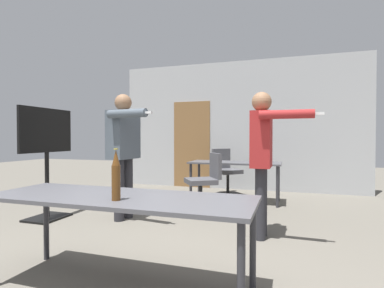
{
  "coord_description": "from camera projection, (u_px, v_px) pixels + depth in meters",
  "views": [
    {
      "loc": [
        1.12,
        -1.5,
        1.18
      ],
      "look_at": [
        -0.1,
        2.28,
        1.1
      ],
      "focal_mm": 28.0,
      "sensor_mm": 36.0,
      "label": 1
    }
  ],
  "objects": [
    {
      "name": "back_wall",
      "position": [
        236.0,
        126.0,
        6.9
      ],
      "size": [
        5.56,
        0.12,
        2.94
      ],
      "color": "#B2B5B7",
      "rests_on": "ground_plane"
    },
    {
      "name": "conference_table_near",
      "position": [
        119.0,
        204.0,
        2.31
      ],
      "size": [
        2.1,
        0.71,
        0.73
      ],
      "color": "#4C4C51",
      "rests_on": "ground_plane"
    },
    {
      "name": "conference_table_far",
      "position": [
        235.0,
        166.0,
        5.55
      ],
      "size": [
        1.67,
        0.66,
        0.73
      ],
      "color": "#4C4C51",
      "rests_on": "ground_plane"
    },
    {
      "name": "tv_screen",
      "position": [
        47.0,
        152.0,
        4.35
      ],
      "size": [
        0.44,
        0.96,
        1.61
      ],
      "rotation": [
        0.0,
        0.0,
        1.57
      ],
      "color": "black",
      "rests_on": "ground_plane"
    },
    {
      "name": "person_right_polo",
      "position": [
        124.0,
        144.0,
        4.32
      ],
      "size": [
        0.81,
        0.78,
        1.81
      ],
      "rotation": [
        0.0,
        0.0,
        -1.71
      ],
      "color": "#28282D",
      "rests_on": "ground_plane"
    },
    {
      "name": "person_near_casual",
      "position": [
        263.0,
        149.0,
        3.52
      ],
      "size": [
        0.77,
        0.61,
        1.72
      ],
      "rotation": [
        0.0,
        0.0,
        -1.59
      ],
      "color": "#28282D",
      "rests_on": "ground_plane"
    },
    {
      "name": "office_chair_side_rolled",
      "position": [
        205.0,
        183.0,
        4.97
      ],
      "size": [
        0.68,
        0.66,
        0.92
      ],
      "rotation": [
        0.0,
        0.0,
        2.16
      ],
      "color": "black",
      "rests_on": "ground_plane"
    },
    {
      "name": "office_chair_far_left",
      "position": [
        226.0,
        173.0,
        6.25
      ],
      "size": [
        0.68,
        0.68,
        0.95
      ],
      "rotation": [
        0.0,
        0.0,
        3.92
      ],
      "color": "black",
      "rests_on": "ground_plane"
    },
    {
      "name": "beer_bottle",
      "position": [
        116.0,
        176.0,
        2.14
      ],
      "size": [
        0.06,
        0.06,
        0.37
      ],
      "color": "#563314",
      "rests_on": "conference_table_near"
    }
  ]
}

